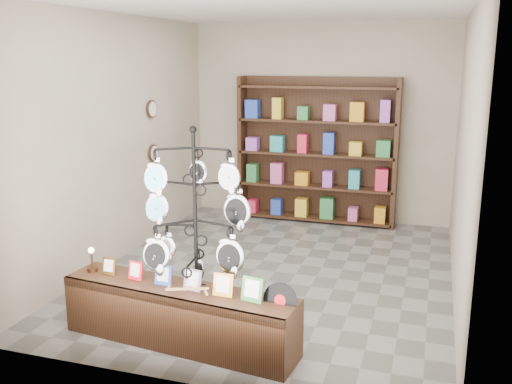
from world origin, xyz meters
TOP-DOWN VIEW (x-y plane):
  - ground at (0.00, 0.00)m, footprint 5.00×5.00m
  - room_envelope at (0.00, 0.00)m, footprint 5.00×5.00m
  - display_tree at (-0.21, -1.82)m, footprint 1.01×1.00m
  - front_shelf at (-0.34, -1.93)m, footprint 2.20×0.69m
  - back_shelving at (0.00, 2.30)m, footprint 2.42×0.36m
  - wall_clocks at (-1.97, 0.80)m, footprint 0.03×0.24m

SIDE VIEW (x-z plane):
  - ground at x=0.00m, z-range 0.00..0.00m
  - front_shelf at x=-0.34m, z-range -0.11..0.65m
  - back_shelving at x=0.00m, z-range -0.07..2.13m
  - display_tree at x=-0.21m, z-range 0.15..2.09m
  - wall_clocks at x=-1.97m, z-range 1.08..1.92m
  - room_envelope at x=0.00m, z-range -0.65..4.35m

